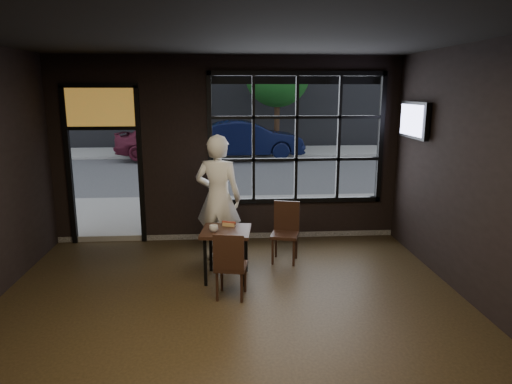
{
  "coord_description": "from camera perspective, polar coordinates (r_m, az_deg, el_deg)",
  "views": [
    {
      "loc": [
        -0.07,
        -4.37,
        2.63
      ],
      "look_at": [
        0.4,
        2.2,
        1.15
      ],
      "focal_mm": 32.0,
      "sensor_mm": 36.0,
      "label": 1
    }
  ],
  "objects": [
    {
      "name": "ceiling",
      "position": [
        4.41,
        -3.33,
        20.23
      ],
      "size": [
        6.0,
        7.0,
        0.02
      ],
      "primitive_type": "cube",
      "color": "black",
      "rests_on": "ground"
    },
    {
      "name": "street_asphalt",
      "position": [
        28.49,
        -4.0,
        7.28
      ],
      "size": [
        60.0,
        41.0,
        0.04
      ],
      "primitive_type": "cube",
      "color": "#545456",
      "rests_on": "ground"
    },
    {
      "name": "floor",
      "position": [
        5.1,
        -2.85,
        -18.5
      ],
      "size": [
        6.0,
        7.0,
        0.02
      ],
      "primitive_type": "cube",
      "color": "black",
      "rests_on": "ground"
    },
    {
      "name": "tree_left",
      "position": [
        19.46,
        -10.97,
        12.87
      ],
      "size": [
        2.31,
        2.31,
        3.95
      ],
      "color": "#332114",
      "rests_on": "street_asphalt"
    },
    {
      "name": "hotdog",
      "position": [
        6.55,
        -3.39,
        -4.01
      ],
      "size": [
        0.22,
        0.15,
        0.06
      ],
      "primitive_type": null,
      "rotation": [
        0.0,
        0.0,
        -0.37
      ],
      "color": "tan",
      "rests_on": "cafe_table"
    },
    {
      "name": "stained_transom",
      "position": [
        8.13,
        -18.86,
        10.03
      ],
      "size": [
        1.2,
        0.06,
        0.7
      ],
      "primitive_type": "cube",
      "color": "orange",
      "rests_on": "ground"
    },
    {
      "name": "tree_right",
      "position": [
        19.42,
        2.68,
        14.46
      ],
      "size": [
        2.7,
        2.7,
        4.61
      ],
      "color": "#332114",
      "rests_on": "street_asphalt"
    },
    {
      "name": "maroon_car",
      "position": [
        17.47,
        -10.64,
        6.37
      ],
      "size": [
        4.22,
        2.22,
        1.37
      ],
      "primitive_type": "imported",
      "rotation": [
        0.0,
        0.0,
        1.42
      ],
      "color": "#5A1729",
      "rests_on": "street_asphalt"
    },
    {
      "name": "cup",
      "position": [
        6.3,
        -5.32,
        -4.55
      ],
      "size": [
        0.12,
        0.12,
        0.1
      ],
      "primitive_type": "imported",
      "rotation": [
        0.0,
        0.0,
        -0.0
      ],
      "color": "silver",
      "rests_on": "cafe_table"
    },
    {
      "name": "navy_car",
      "position": [
        17.34,
        -1.22,
        6.59
      ],
      "size": [
        4.33,
        1.69,
        1.4
      ],
      "primitive_type": "imported",
      "rotation": [
        0.0,
        0.0,
        1.62
      ],
      "color": "black",
      "rests_on": "street_asphalt"
    },
    {
      "name": "chair_window",
      "position": [
        7.09,
        3.63,
        -5.13
      ],
      "size": [
        0.5,
        0.5,
        0.93
      ],
      "primitive_type": "cube",
      "rotation": [
        0.0,
        0.0,
        -0.28
      ],
      "color": "black",
      "rests_on": "floor"
    },
    {
      "name": "man",
      "position": [
        7.08,
        -4.75,
        -0.79
      ],
      "size": [
        0.82,
        0.65,
        1.98
      ],
      "primitive_type": "imported",
      "rotation": [
        0.0,
        0.0,
        2.87
      ],
      "color": "white",
      "rests_on": "floor"
    },
    {
      "name": "chair_near",
      "position": [
        5.92,
        -3.13,
        -8.97
      ],
      "size": [
        0.45,
        0.45,
        0.89
      ],
      "primitive_type": "cube",
      "rotation": [
        0.0,
        0.0,
        2.95
      ],
      "color": "black",
      "rests_on": "floor"
    },
    {
      "name": "cafe_table",
      "position": [
        6.5,
        -3.72,
        -7.75
      ],
      "size": [
        0.74,
        0.74,
        0.73
      ],
      "primitive_type": "cube",
      "rotation": [
        0.0,
        0.0,
        -0.12
      ],
      "color": "black",
      "rests_on": "floor"
    },
    {
      "name": "tv",
      "position": [
        7.66,
        19.18,
        8.49
      ],
      "size": [
        0.11,
        0.97,
        0.57
      ],
      "primitive_type": "cube",
      "color": "black",
      "rests_on": "wall_right"
    },
    {
      "name": "building_across",
      "position": [
        27.8,
        -4.24,
        22.7
      ],
      "size": [
        28.0,
        12.0,
        15.0
      ],
      "primitive_type": "cube",
      "color": "#5B5956",
      "rests_on": "ground"
    },
    {
      "name": "window_frame",
      "position": [
        8.01,
        5.08,
        6.67
      ],
      "size": [
        3.06,
        0.12,
        2.28
      ],
      "primitive_type": "cube",
      "color": "black",
      "rests_on": "ground"
    }
  ]
}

